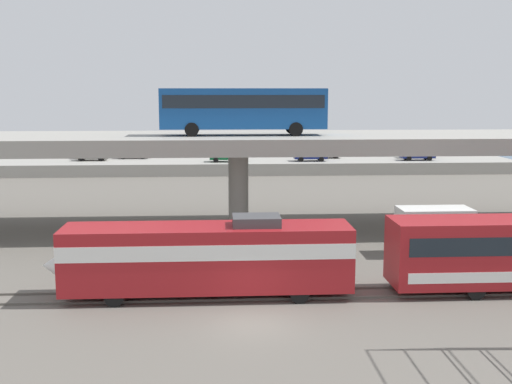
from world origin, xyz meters
The scene contains 17 objects.
ground_plane centered at (0.00, 0.00, 0.00)m, with size 260.00×260.00×0.00m, color #605B54.
rail_strip_near centered at (0.00, 3.22, 0.06)m, with size 110.00×0.12×0.12m, color #59544C.
rail_strip_far centered at (0.00, 4.78, 0.06)m, with size 110.00×0.12×0.12m, color #59544C.
train_locomotive centered at (-2.79, 4.00, 2.19)m, with size 15.50×3.04×4.18m.
highway_overpass centered at (0.00, 20.00, 6.46)m, with size 96.00×10.40×7.16m.
transit_bus_on_overpass centered at (0.34, 19.31, 9.22)m, with size 12.00×2.68×3.40m.
service_truck_west centered at (13.11, 11.58, 1.64)m, with size 6.80×2.46×3.04m.
pier_parking_lot centered at (0.00, 55.00, 0.75)m, with size 73.59×10.10×1.50m, color gray.
parked_car_0 centered at (-17.69, 55.13, 2.27)m, with size 4.01×1.85×1.50m.
parked_car_1 centered at (-12.67, 57.38, 2.27)m, with size 4.19×1.89×1.50m.
parked_car_2 centered at (-0.53, 52.76, 2.27)m, with size 4.08×1.97×1.50m.
parked_car_3 centered at (24.10, 53.07, 2.27)m, with size 4.30×1.84×1.50m.
parked_car_4 centered at (12.70, 56.47, 2.27)m, with size 4.40×2.00×1.50m.
parked_car_5 centered at (25.17, 55.93, 2.27)m, with size 4.61×1.86×1.50m.
parked_car_6 centered at (-18.04, 57.51, 2.27)m, with size 4.47×1.92×1.50m.
parked_car_7 centered at (10.16, 52.94, 2.27)m, with size 4.17×1.94×1.50m.
harbor_water centered at (0.00, 78.00, 0.00)m, with size 140.00×36.00×0.01m, color #385B7A.
Camera 1 is at (-1.46, -27.42, 10.42)m, focal length 44.74 mm.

